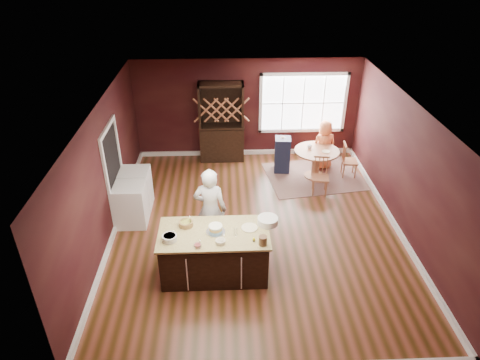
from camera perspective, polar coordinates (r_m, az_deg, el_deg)
name	(u,v)px	position (r m, az deg, el deg)	size (l,w,h in m)	color
room_shell	(257,172)	(8.48, 2.28, 1.06)	(7.00, 7.00, 7.00)	brown
window	(303,103)	(11.75, 8.40, 10.12)	(2.36, 0.10, 1.66)	white
doorway	(115,175)	(9.43, -16.36, 0.71)	(0.08, 1.26, 2.13)	white
kitchen_island	(215,254)	(7.85, -3.42, -9.80)	(1.95, 1.02, 0.92)	black
dining_table	(316,158)	(10.96, 10.12, 2.91)	(1.12, 1.12, 0.75)	#96542E
baker	(210,210)	(8.21, -3.98, -3.98)	(0.64, 0.42, 1.75)	silver
layer_cake	(216,229)	(7.52, -3.28, -6.52)	(0.34, 0.34, 0.14)	white
bowl_blue	(170,238)	(7.43, -9.37, -7.61)	(0.26, 0.26, 0.10)	white
bowl_yellow	(186,224)	(7.73, -7.21, -5.78)	(0.25, 0.25, 0.09)	olive
bowl_pink	(198,246)	(7.25, -5.68, -8.70)	(0.14, 0.14, 0.05)	white
bowl_olive	(220,242)	(7.29, -2.62, -8.20)	(0.17, 0.17, 0.06)	beige
drinking_glass	(236,232)	(7.44, -0.60, -6.91)	(0.07, 0.07, 0.14)	silver
dinner_plate	(250,228)	(7.63, 1.28, -6.39)	(0.29, 0.29, 0.02)	#F0E7A0
white_tub	(268,221)	(7.73, 3.72, -5.44)	(0.37, 0.37, 0.13)	silver
stoneware_crock	(263,241)	(7.23, 3.07, -8.08)	(0.14, 0.14, 0.17)	brown
toy_figurine	(254,240)	(7.32, 1.86, -7.94)	(0.05, 0.05, 0.08)	#FFF516
rug	(314,176)	(11.21, 9.88, 0.51)	(2.38, 1.84, 0.01)	brown
chair_east	(350,160)	(11.21, 14.43, 2.62)	(0.39, 0.37, 0.92)	#965429
chair_south	(320,176)	(10.29, 10.68, 0.50)	(0.39, 0.37, 0.94)	brown
chair_north	(323,148)	(11.70, 11.03, 4.25)	(0.39, 0.37, 0.92)	#9D6A23
seated_woman	(324,145)	(11.39, 11.13, 4.61)	(0.65, 0.42, 1.32)	#F17F47
high_chair	(282,154)	(11.14, 5.66, 3.46)	(0.40, 0.40, 0.98)	black
toddler	(285,143)	(11.01, 6.06, 4.97)	(0.18, 0.14, 0.26)	#8CA5BF
table_plate	(326,152)	(10.82, 11.39, 3.74)	(0.20, 0.20, 0.02)	beige
table_cup	(310,147)	(10.91, 9.26, 4.39)	(0.11, 0.11, 0.09)	white
hutch	(221,123)	(11.48, -2.48, 7.65)	(1.18, 0.49, 2.15)	#322213
washer	(131,205)	(9.37, -14.31, -3.20)	(0.64, 0.62, 0.93)	silver
dryer	(136,189)	(9.90, -13.67, -1.15)	(0.64, 0.62, 0.93)	white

